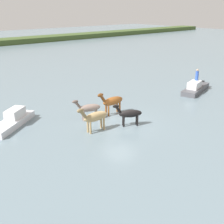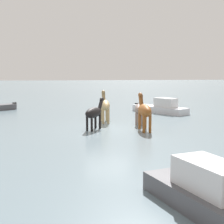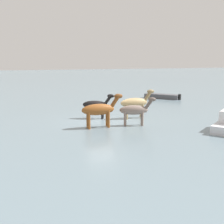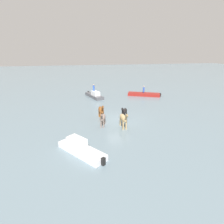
{
  "view_description": "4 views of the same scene",
  "coord_description": "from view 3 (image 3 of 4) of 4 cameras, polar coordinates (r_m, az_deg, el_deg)",
  "views": [
    {
      "loc": [
        -13.75,
        -15.36,
        8.54
      ],
      "look_at": [
        -0.55,
        0.24,
        1.0
      ],
      "focal_mm": 46.39,
      "sensor_mm": 36.0,
      "label": 1
    },
    {
      "loc": [
        18.55,
        -1.93,
        3.32
      ],
      "look_at": [
        0.86,
        0.16,
        1.05
      ],
      "focal_mm": 52.73,
      "sensor_mm": 36.0,
      "label": 2
    },
    {
      "loc": [
        6.27,
        18.62,
        4.14
      ],
      "look_at": [
        -0.45,
        0.41,
        0.62
      ],
      "focal_mm": 47.4,
      "sensor_mm": 36.0,
      "label": 3
    },
    {
      "loc": [
        -19.57,
        5.21,
        7.91
      ],
      "look_at": [
        0.09,
        0.79,
        1.07
      ],
      "focal_mm": 28.78,
      "sensor_mm": 36.0,
      "label": 4
    }
  ],
  "objects": [
    {
      "name": "ground_plane",
      "position": [
        20.08,
        -1.62,
        -1.62
      ],
      "size": [
        185.77,
        185.77,
        0.0
      ],
      "primitive_type": "plane",
      "color": "slate"
    },
    {
      "name": "horse_rear_stallion",
      "position": [
        20.55,
        -3.08,
        1.36
      ],
      "size": [
        2.11,
        1.42,
        1.74
      ],
      "rotation": [
        0.0,
        0.0,
        2.62
      ],
      "color": "black",
      "rests_on": "ground_plane"
    },
    {
      "name": "horse_dark_mare",
      "position": [
        20.67,
        4.5,
        1.79
      ],
      "size": [
        2.55,
        0.61,
        1.99
      ],
      "rotation": [
        0.0,
        0.0,
        3.13
      ],
      "color": "tan",
      "rests_on": "ground_plane"
    },
    {
      "name": "horse_chestnut_trailing",
      "position": [
        17.77,
        -2.41,
        0.47
      ],
      "size": [
        2.6,
        0.62,
        2.03
      ],
      "rotation": [
        0.0,
        0.0,
        3.13
      ],
      "color": "brown",
      "rests_on": "ground_plane"
    },
    {
      "name": "horse_mid_herd",
      "position": [
        18.42,
        4.47,
        0.37
      ],
      "size": [
        2.28,
        1.03,
        1.78
      ],
      "rotation": [
        0.0,
        0.0,
        2.84
      ],
      "color": "gray",
      "rests_on": "ground_plane"
    },
    {
      "name": "boat_skiff_near",
      "position": [
        31.48,
        9.66,
        2.87
      ],
      "size": [
        3.09,
        3.39,
        0.71
      ],
      "rotation": [
        0.0,
        0.0,
        5.42
      ],
      "color": "#4C4C51",
      "rests_on": "ground_plane"
    }
  ]
}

